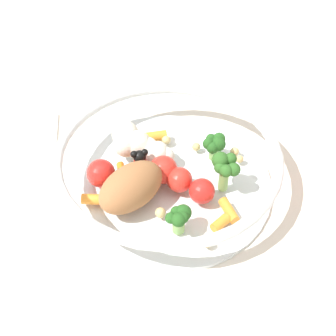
{
  "coord_description": "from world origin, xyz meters",
  "views": [
    {
      "loc": [
        0.08,
        0.38,
        0.42
      ],
      "look_at": [
        0.02,
        0.0,
        0.03
      ],
      "focal_mm": 51.1,
      "sensor_mm": 36.0,
      "label": 1
    }
  ],
  "objects": [
    {
      "name": "food_container",
      "position": [
        0.02,
        -0.0,
        0.03
      ],
      "size": [
        0.26,
        0.26,
        0.06
      ],
      "color": "white",
      "rests_on": "ground_plane"
    },
    {
      "name": "ground_plane",
      "position": [
        0.0,
        0.0,
        0.0
      ],
      "size": [
        2.4,
        2.4,
        0.0
      ],
      "primitive_type": "plane",
      "color": "silver"
    },
    {
      "name": "folded_napkin",
      "position": [
        0.22,
        -0.1,
        0.0
      ],
      "size": [
        0.15,
        0.13,
        0.01
      ],
      "primitive_type": "cube",
      "rotation": [
        0.0,
        0.0,
        -0.05
      ],
      "color": "white",
      "rests_on": "ground_plane"
    }
  ]
}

